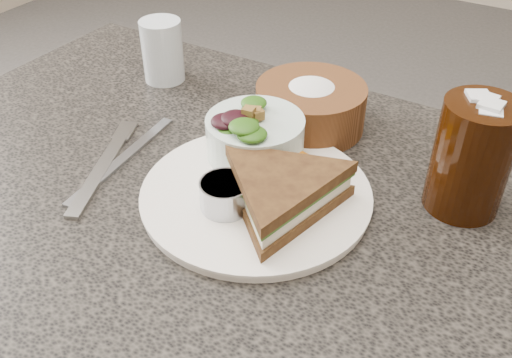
{
  "coord_description": "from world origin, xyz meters",
  "views": [
    {
      "loc": [
        0.3,
        -0.43,
        1.19
      ],
      "look_at": [
        0.03,
        0.02,
        0.78
      ],
      "focal_mm": 40.0,
      "sensor_mm": 36.0,
      "label": 1
    }
  ],
  "objects": [
    {
      "name": "water_glass",
      "position": [
        -0.26,
        0.22,
        0.8
      ],
      "size": [
        0.08,
        0.08,
        0.1
      ],
      "primitive_type": "cylinder",
      "rotation": [
        0.0,
        0.0,
        0.31
      ],
      "color": "silver",
      "rests_on": "dining_table"
    },
    {
      "name": "bread_basket",
      "position": [
        0.01,
        0.21,
        0.79
      ],
      "size": [
        0.17,
        0.17,
        0.09
      ],
      "primitive_type": null,
      "rotation": [
        0.0,
        0.0,
        0.13
      ],
      "color": "#58321A",
      "rests_on": "dining_table"
    },
    {
      "name": "salad_bowl",
      "position": [
        -0.01,
        0.09,
        0.8
      ],
      "size": [
        0.16,
        0.16,
        0.07
      ],
      "primitive_type": null,
      "rotation": [
        0.0,
        0.0,
        0.38
      ],
      "color": "silver",
      "rests_on": "dinner_plate"
    },
    {
      "name": "cola_glass",
      "position": [
        0.24,
        0.14,
        0.82
      ],
      "size": [
        0.11,
        0.11,
        0.15
      ],
      "primitive_type": null,
      "rotation": [
        0.0,
        0.0,
        -0.37
      ],
      "color": "black",
      "rests_on": "dining_table"
    },
    {
      "name": "knife",
      "position": [
        -0.16,
        0.0,
        0.75
      ],
      "size": [
        0.03,
        0.22,
        0.0
      ],
      "primitive_type": "cube",
      "rotation": [
        0.0,
        0.0,
        0.08
      ],
      "color": "#ACAFB9",
      "rests_on": "dining_table"
    },
    {
      "name": "fork",
      "position": [
        -0.17,
        -0.03,
        0.75
      ],
      "size": [
        0.09,
        0.18,
        0.01
      ],
      "primitive_type": "cube",
      "rotation": [
        0.0,
        0.0,
        0.39
      ],
      "color": "#ACACAC",
      "rests_on": "dining_table"
    },
    {
      "name": "dressing_ramekin",
      "position": [
        0.02,
        -0.02,
        0.78
      ],
      "size": [
        0.07,
        0.07,
        0.04
      ],
      "primitive_type": "cylinder",
      "rotation": [
        0.0,
        0.0,
        0.28
      ],
      "color": "#A0A5AF",
      "rests_on": "dinner_plate"
    },
    {
      "name": "sandwich",
      "position": [
        0.07,
        0.01,
        0.79
      ],
      "size": [
        0.26,
        0.26,
        0.05
      ],
      "primitive_type": null,
      "rotation": [
        0.0,
        0.0,
        -0.76
      ],
      "color": "#4F3317",
      "rests_on": "dinner_plate"
    },
    {
      "name": "orange_wedge",
      "position": [
        0.04,
        0.09,
        0.78
      ],
      "size": [
        0.1,
        0.1,
        0.03
      ],
      "primitive_type": "cone",
      "rotation": [
        0.0,
        0.0,
        0.66
      ],
      "color": "orange",
      "rests_on": "dinner_plate"
    },
    {
      "name": "dinner_plate",
      "position": [
        0.03,
        0.02,
        0.76
      ],
      "size": [
        0.27,
        0.27,
        0.01
      ],
      "primitive_type": "cylinder",
      "color": "silver",
      "rests_on": "dining_table"
    }
  ]
}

